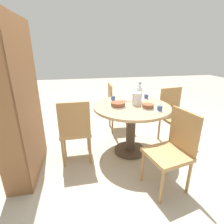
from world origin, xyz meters
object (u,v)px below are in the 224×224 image
object	(u,v)px
chair_d	(172,149)
cup_a	(146,97)
chair_a	(174,115)
chair_c	(75,129)
cup_c	(160,109)
bookshelf	(21,104)
chair_b	(117,106)
water_bottle	(139,94)
cake_second	(148,106)
cake_main	(118,105)
coffee_pot	(137,98)
cup_b	(113,99)

from	to	relation	value
chair_d	cup_a	distance (m)	1.11
chair_a	chair_c	size ratio (longest dim) A/B	1.00
chair_a	chair_c	bearing A→B (deg)	-179.12
chair_d	cup_c	world-z (taller)	chair_d
chair_c	chair_d	size ratio (longest dim) A/B	1.00
bookshelf	cup_c	world-z (taller)	bookshelf
chair_b	bookshelf	bearing A→B (deg)	126.87
water_bottle	chair_a	bearing A→B (deg)	-86.77
bookshelf	cup_a	xyz separation A→B (m)	(0.43, -1.74, -0.12)
chair_b	cup_c	xyz separation A→B (m)	(-1.12, -0.32, 0.30)
water_bottle	cup_c	bearing A→B (deg)	-164.31
cake_second	cup_a	bearing A→B (deg)	-18.46
bookshelf	cake_main	bearing A→B (deg)	95.92
coffee_pot	cake_second	xyz separation A→B (m)	(-0.18, -0.10, -0.07)
chair_c	chair_d	bearing A→B (deg)	144.95
cake_second	cup_a	xyz separation A→B (m)	(0.45, -0.15, -0.00)
chair_a	water_bottle	distance (m)	0.75
coffee_pot	cup_b	size ratio (longest dim) A/B	1.85
chair_c	cup_c	size ratio (longest dim) A/B	7.51
chair_d	cup_c	distance (m)	0.57
cake_second	cup_c	xyz separation A→B (m)	(-0.13, -0.11, -0.00)
chair_a	coffee_pot	size ratio (longest dim) A/B	4.06
cake_main	cup_a	xyz separation A→B (m)	(0.30, -0.53, -0.00)
chair_c	cake_main	distance (m)	0.68
cup_b	cup_c	world-z (taller)	same
coffee_pot	cup_c	xyz separation A→B (m)	(-0.31, -0.21, -0.07)
water_bottle	cake_second	xyz separation A→B (m)	(-0.32, -0.02, -0.09)
bookshelf	chair_b	bearing A→B (deg)	124.92
chair_a	cup_c	distance (m)	0.76
cake_second	cup_b	xyz separation A→B (m)	(0.46, 0.39, -0.00)
cake_main	cake_second	size ratio (longest dim) A/B	1.27
chair_a	bookshelf	world-z (taller)	bookshelf
coffee_pot	cake_main	world-z (taller)	coffee_pot
chair_d	coffee_pot	xyz separation A→B (m)	(0.79, 0.16, 0.37)
cake_second	cup_b	bearing A→B (deg)	40.51
chair_a	chair_d	distance (m)	1.12
water_bottle	cake_main	size ratio (longest dim) A/B	1.28
chair_a	cake_second	world-z (taller)	chair_a
chair_b	cup_c	bearing A→B (deg)	-161.89
chair_a	cake_main	size ratio (longest dim) A/B	3.94
chair_c	chair_d	distance (m)	1.26
chair_b	coffee_pot	world-z (taller)	coffee_pot
coffee_pot	cake_main	size ratio (longest dim) A/B	0.97
chair_d	cup_c	bearing A→B (deg)	161.72
cup_a	chair_a	bearing A→B (deg)	-101.71
chair_c	cake_main	xyz separation A→B (m)	(0.06, -0.61, 0.30)
bookshelf	cup_b	xyz separation A→B (m)	(0.43, -1.20, -0.12)
cup_c	bookshelf	bearing A→B (deg)	84.85
bookshelf	cake_main	world-z (taller)	bookshelf
coffee_pot	chair_b	bearing A→B (deg)	7.69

